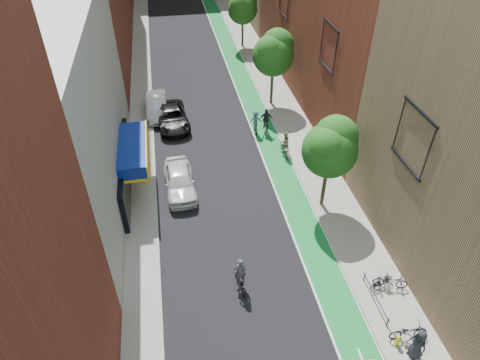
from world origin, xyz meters
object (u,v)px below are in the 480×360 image
parked_car_black (172,117)px  cyclist_lane_near (285,146)px  parked_car_silver (157,106)px  fire_hydrant (398,340)px  parked_car_white (180,180)px  cyclist_lane_mid (266,124)px  cyclist_lane_far (256,123)px  cyclist_lead (240,278)px  pedestrian (418,344)px

parked_car_black → cyclist_lane_near: 10.02m
parked_car_silver → fire_hydrant: (10.42, -24.15, -0.33)m
parked_car_white → cyclist_lane_mid: size_ratio=2.28×
parked_car_black → fire_hydrant: 23.99m
parked_car_white → cyclist_lane_far: 9.09m
cyclist_lead → pedestrian: size_ratio=1.20×
cyclist_lead → cyclist_lane_near: cyclist_lead is taller
pedestrian → fire_hydrant: bearing=-158.3°
cyclist_lead → cyclist_lane_near: (5.53, 11.56, 0.06)m
parked_car_white → pedestrian: 17.11m
parked_car_white → fire_hydrant: bearing=-57.7°
cyclist_lane_near → cyclist_lane_mid: 3.41m
cyclist_lane_near → fire_hydrant: cyclist_lane_near is taller
pedestrian → fire_hydrant: 0.99m
parked_car_black → parked_car_silver: (-1.22, 2.00, 0.08)m
fire_hydrant → cyclist_lane_near: bearing=94.0°
parked_car_white → parked_car_silver: bearing=94.4°
parked_car_silver → fire_hydrant: bearing=-66.6°
parked_car_silver → cyclist_lane_far: size_ratio=2.51×
parked_car_silver → pedestrian: 27.09m
cyclist_lane_far → parked_car_black: bearing=-16.2°
cyclist_lane_far → pedestrian: (3.15, -20.34, 0.14)m
cyclist_lane_near → cyclist_lane_far: 3.80m
parked_car_white → pedestrian: pedestrian is taller
cyclist_lane_far → fire_hydrant: (2.62, -19.72, -0.41)m
cyclist_lane_near → cyclist_lane_far: size_ratio=0.98×
parked_car_white → cyclist_lane_near: cyclist_lane_near is taller
parked_car_white → parked_car_silver: (-1.22, 10.70, -0.00)m
parked_car_white → parked_car_black: (-0.00, 8.70, -0.08)m
parked_car_black → cyclist_lane_mid: cyclist_lane_mid is taller
cyclist_lead → fire_hydrant: (6.65, -4.67, -0.26)m
parked_car_black → cyclist_lane_near: bearing=-40.7°
cyclist_lead → parked_car_white: bearing=-82.2°
parked_car_white → cyclist_lane_near: size_ratio=2.49×
parked_car_black → cyclist_lane_far: cyclist_lane_far is taller
parked_car_silver → cyclist_lead: (3.77, -19.48, -0.07)m
cyclist_lane_mid → fire_hydrant: size_ratio=3.26×
fire_hydrant → cyclist_lane_mid: bearing=95.2°
cyclist_lane_near → pedestrian: 16.94m
cyclist_lane_far → parked_car_silver: bearing=-25.5°
cyclist_lane_mid → cyclist_lane_near: bearing=115.1°
cyclist_lead → cyclist_lane_mid: cyclist_lead is taller
cyclist_lane_near → fire_hydrant: (1.12, -16.23, -0.32)m
parked_car_white → cyclist_lane_far: size_ratio=2.44×
cyclist_lane_mid → cyclist_lane_far: size_ratio=1.07×
parked_car_white → parked_car_black: parked_car_white is taller
cyclist_lead → fire_hydrant: 8.13m
cyclist_lane_mid → fire_hydrant: 19.66m
pedestrian → fire_hydrant: (-0.53, 0.63, -0.55)m
parked_car_white → cyclist_lane_far: (6.58, 6.27, 0.08)m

